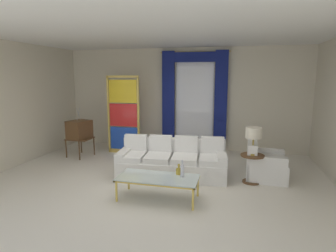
{
  "coord_description": "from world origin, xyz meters",
  "views": [
    {
      "loc": [
        1.62,
        -5.29,
        2.17
      ],
      "look_at": [
        0.08,
        0.9,
        1.05
      ],
      "focal_mm": 30.12,
      "sensor_mm": 36.0,
      "label": 1
    }
  ],
  "objects_px": {
    "vintage_tv": "(79,130)",
    "peacock_figurine": "(134,149)",
    "couch_white_long": "(172,162)",
    "bottle_crystal_tall": "(179,171)",
    "table_lamp_brass": "(254,134)",
    "stained_glass_divider": "(123,117)",
    "round_side_table": "(252,166)",
    "armchair_white": "(263,166)",
    "bottle_blue_decanter": "(182,170)",
    "coffee_table": "(158,179)"
  },
  "relations": [
    {
      "from": "table_lamp_brass",
      "to": "peacock_figurine",
      "type": "bearing_deg",
      "value": 158.43
    },
    {
      "from": "table_lamp_brass",
      "to": "couch_white_long",
      "type": "bearing_deg",
      "value": 178.36
    },
    {
      "from": "coffee_table",
      "to": "table_lamp_brass",
      "type": "bearing_deg",
      "value": 36.5
    },
    {
      "from": "round_side_table",
      "to": "vintage_tv",
      "type": "bearing_deg",
      "value": 168.75
    },
    {
      "from": "couch_white_long",
      "to": "stained_glass_divider",
      "type": "xyz_separation_m",
      "value": [
        -1.76,
        1.46,
        0.75
      ]
    },
    {
      "from": "bottle_crystal_tall",
      "to": "armchair_white",
      "type": "xyz_separation_m",
      "value": [
        1.59,
        1.31,
        -0.19
      ]
    },
    {
      "from": "couch_white_long",
      "to": "table_lamp_brass",
      "type": "height_order",
      "value": "table_lamp_brass"
    },
    {
      "from": "couch_white_long",
      "to": "bottle_crystal_tall",
      "type": "height_order",
      "value": "couch_white_long"
    },
    {
      "from": "coffee_table",
      "to": "bottle_crystal_tall",
      "type": "height_order",
      "value": "bottle_crystal_tall"
    },
    {
      "from": "couch_white_long",
      "to": "stained_glass_divider",
      "type": "distance_m",
      "value": 2.41
    },
    {
      "from": "bottle_crystal_tall",
      "to": "table_lamp_brass",
      "type": "relative_size",
      "value": 0.35
    },
    {
      "from": "peacock_figurine",
      "to": "bottle_crystal_tall",
      "type": "bearing_deg",
      "value": -52.3
    },
    {
      "from": "bottle_crystal_tall",
      "to": "peacock_figurine",
      "type": "xyz_separation_m",
      "value": [
        -1.7,
        2.2,
        -0.26
      ]
    },
    {
      "from": "bottle_blue_decanter",
      "to": "round_side_table",
      "type": "relative_size",
      "value": 0.52
    },
    {
      "from": "vintage_tv",
      "to": "armchair_white",
      "type": "xyz_separation_m",
      "value": [
        4.75,
        -0.58,
        -0.44
      ]
    },
    {
      "from": "coffee_table",
      "to": "vintage_tv",
      "type": "relative_size",
      "value": 1.07
    },
    {
      "from": "bottle_blue_decanter",
      "to": "bottle_crystal_tall",
      "type": "distance_m",
      "value": 0.15
    },
    {
      "from": "bottle_blue_decanter",
      "to": "vintage_tv",
      "type": "bearing_deg",
      "value": 148.34
    },
    {
      "from": "stained_glass_divider",
      "to": "table_lamp_brass",
      "type": "height_order",
      "value": "stained_glass_divider"
    },
    {
      "from": "armchair_white",
      "to": "peacock_figurine",
      "type": "relative_size",
      "value": 1.41
    },
    {
      "from": "armchair_white",
      "to": "vintage_tv",
      "type": "bearing_deg",
      "value": 173.0
    },
    {
      "from": "couch_white_long",
      "to": "bottle_blue_decanter",
      "type": "relative_size",
      "value": 7.8
    },
    {
      "from": "bottle_crystal_tall",
      "to": "table_lamp_brass",
      "type": "bearing_deg",
      "value": 36.89
    },
    {
      "from": "bottle_blue_decanter",
      "to": "coffee_table",
      "type": "bearing_deg",
      "value": -163.88
    },
    {
      "from": "bottle_blue_decanter",
      "to": "stained_glass_divider",
      "type": "bearing_deg",
      "value": 130.22
    },
    {
      "from": "stained_glass_divider",
      "to": "vintage_tv",
      "type": "bearing_deg",
      "value": -149.55
    },
    {
      "from": "bottle_crystal_tall",
      "to": "table_lamp_brass",
      "type": "distance_m",
      "value": 1.75
    },
    {
      "from": "bottle_blue_decanter",
      "to": "peacock_figurine",
      "type": "xyz_separation_m",
      "value": [
        -1.78,
        2.31,
        -0.31
      ]
    },
    {
      "from": "couch_white_long",
      "to": "stained_glass_divider",
      "type": "relative_size",
      "value": 1.1
    },
    {
      "from": "vintage_tv",
      "to": "peacock_figurine",
      "type": "relative_size",
      "value": 2.24
    },
    {
      "from": "armchair_white",
      "to": "round_side_table",
      "type": "height_order",
      "value": "armchair_white"
    },
    {
      "from": "bottle_crystal_tall",
      "to": "couch_white_long",
      "type": "bearing_deg",
      "value": 109.12
    },
    {
      "from": "vintage_tv",
      "to": "table_lamp_brass",
      "type": "height_order",
      "value": "vintage_tv"
    },
    {
      "from": "armchair_white",
      "to": "peacock_figurine",
      "type": "distance_m",
      "value": 3.4
    },
    {
      "from": "bottle_crystal_tall",
      "to": "round_side_table",
      "type": "bearing_deg",
      "value": 36.89
    },
    {
      "from": "stained_glass_divider",
      "to": "table_lamp_brass",
      "type": "bearing_deg",
      "value": -23.53
    },
    {
      "from": "coffee_table",
      "to": "table_lamp_brass",
      "type": "relative_size",
      "value": 2.52
    },
    {
      "from": "couch_white_long",
      "to": "vintage_tv",
      "type": "distance_m",
      "value": 2.96
    },
    {
      "from": "armchair_white",
      "to": "stained_glass_divider",
      "type": "distance_m",
      "value": 3.97
    },
    {
      "from": "coffee_table",
      "to": "bottle_blue_decanter",
      "type": "distance_m",
      "value": 0.46
    },
    {
      "from": "bottle_blue_decanter",
      "to": "bottle_crystal_tall",
      "type": "height_order",
      "value": "bottle_blue_decanter"
    },
    {
      "from": "stained_glass_divider",
      "to": "round_side_table",
      "type": "distance_m",
      "value": 3.84
    },
    {
      "from": "peacock_figurine",
      "to": "stained_glass_divider",
      "type": "bearing_deg",
      "value": 144.29
    },
    {
      "from": "couch_white_long",
      "to": "peacock_figurine",
      "type": "distance_m",
      "value": 1.76
    },
    {
      "from": "vintage_tv",
      "to": "bottle_blue_decanter",
      "type": "bearing_deg",
      "value": -31.66
    },
    {
      "from": "bottle_blue_decanter",
      "to": "peacock_figurine",
      "type": "height_order",
      "value": "bottle_blue_decanter"
    },
    {
      "from": "coffee_table",
      "to": "armchair_white",
      "type": "distance_m",
      "value": 2.46
    },
    {
      "from": "bottle_blue_decanter",
      "to": "stained_glass_divider",
      "type": "distance_m",
      "value": 3.46
    },
    {
      "from": "coffee_table",
      "to": "round_side_table",
      "type": "distance_m",
      "value": 2.07
    },
    {
      "from": "couch_white_long",
      "to": "bottle_crystal_tall",
      "type": "xyz_separation_m",
      "value": [
        0.36,
        -1.05,
        0.17
      ]
    }
  ]
}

